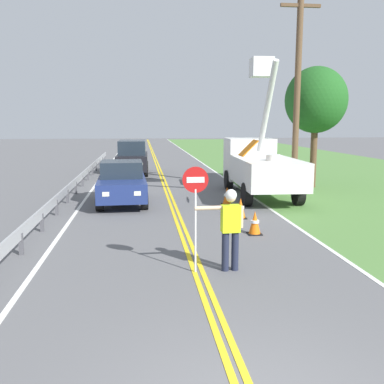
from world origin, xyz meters
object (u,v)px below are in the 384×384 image
at_px(utility_bucket_truck, 258,163).
at_px(utility_pole_near, 297,91).
at_px(oncoming_sedan_nearest, 122,183).
at_px(traffic_cone_mid, 241,209).
at_px(oncoming_suv_second, 132,157).
at_px(traffic_cone_lead, 255,223).
at_px(flagger_worker, 230,224).
at_px(roadside_tree_verge, 316,101).
at_px(traffic_cone_tail, 227,196).
at_px(stop_sign_paddle, 195,196).

bearing_deg(utility_bucket_truck, utility_pole_near, 13.45).
height_order(oncoming_sedan_nearest, utility_pole_near, utility_pole_near).
bearing_deg(traffic_cone_mid, oncoming_suv_second, 106.52).
height_order(utility_pole_near, traffic_cone_lead, utility_pole_near).
bearing_deg(flagger_worker, oncoming_sedan_nearest, 108.12).
relative_size(oncoming_suv_second, utility_pole_near, 0.52).
bearing_deg(traffic_cone_mid, utility_pole_near, 53.63).
distance_m(oncoming_suv_second, utility_pole_near, 11.59).
bearing_deg(utility_pole_near, flagger_worker, -116.98).
bearing_deg(oncoming_suv_second, roadside_tree_verge, -36.13).
height_order(traffic_cone_lead, traffic_cone_tail, same).
relative_size(utility_bucket_truck, oncoming_suv_second, 1.48).
xyz_separation_m(stop_sign_paddle, oncoming_sedan_nearest, (-1.92, 8.25, -0.88)).
bearing_deg(traffic_cone_lead, utility_bucket_truck, 73.94).
bearing_deg(traffic_cone_tail, traffic_cone_lead, -91.19).
bearing_deg(flagger_worker, traffic_cone_lead, 65.19).
relative_size(oncoming_suv_second, traffic_cone_tail, 6.63).
bearing_deg(utility_bucket_truck, stop_sign_paddle, -112.76).
relative_size(utility_bucket_truck, oncoming_sedan_nearest, 1.65).
height_order(stop_sign_paddle, utility_bucket_truck, utility_bucket_truck).
xyz_separation_m(oncoming_sedan_nearest, traffic_cone_lead, (4.05, -5.27, -0.50)).
distance_m(traffic_cone_mid, roadside_tree_verge, 9.16).
bearing_deg(stop_sign_paddle, oncoming_suv_second, 95.29).
relative_size(traffic_cone_lead, traffic_cone_mid, 1.00).
distance_m(flagger_worker, traffic_cone_lead, 3.32).
distance_m(utility_pole_near, traffic_cone_mid, 7.56).
bearing_deg(oncoming_sedan_nearest, roadside_tree_verge, 19.37).
bearing_deg(utility_pole_near, oncoming_sedan_nearest, -166.69).
distance_m(oncoming_sedan_nearest, roadside_tree_verge, 10.44).
relative_size(stop_sign_paddle, traffic_cone_lead, 3.33).
relative_size(oncoming_sedan_nearest, traffic_cone_tail, 5.95).
bearing_deg(flagger_worker, traffic_cone_tail, 79.05).
relative_size(traffic_cone_tail, roadside_tree_verge, 0.12).
xyz_separation_m(stop_sign_paddle, traffic_cone_mid, (2.19, 5.08, -1.37)).
bearing_deg(stop_sign_paddle, traffic_cone_tail, 73.60).
relative_size(oncoming_suv_second, traffic_cone_mid, 6.63).
bearing_deg(oncoming_suv_second, traffic_cone_tail, -69.76).
height_order(stop_sign_paddle, roadside_tree_verge, roadside_tree_verge).
distance_m(utility_pole_near, traffic_cone_tail, 6.18).
relative_size(traffic_cone_mid, roadside_tree_verge, 0.12).
distance_m(stop_sign_paddle, oncoming_suv_second, 18.21).
xyz_separation_m(utility_bucket_truck, roadside_tree_verge, (3.33, 1.86, 2.84)).
relative_size(utility_bucket_truck, traffic_cone_lead, 9.83).
distance_m(oncoming_sedan_nearest, traffic_cone_lead, 6.66).
height_order(oncoming_suv_second, traffic_cone_tail, oncoming_suv_second).
height_order(stop_sign_paddle, oncoming_sedan_nearest, stop_sign_paddle).
height_order(flagger_worker, oncoming_sedan_nearest, flagger_worker).
distance_m(stop_sign_paddle, oncoming_sedan_nearest, 8.51).
bearing_deg(roadside_tree_verge, oncoming_sedan_nearest, -160.63).
height_order(flagger_worker, traffic_cone_tail, flagger_worker).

